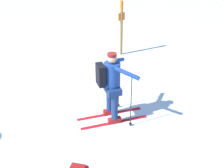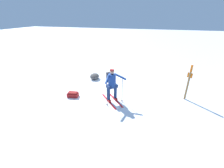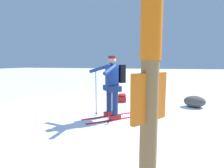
{
  "view_description": "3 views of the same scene",
  "coord_description": "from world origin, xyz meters",
  "px_view_note": "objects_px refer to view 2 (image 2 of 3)",
  "views": [
    {
      "loc": [
        3.14,
        -4.84,
        4.25
      ],
      "look_at": [
        0.77,
        0.64,
        0.92
      ],
      "focal_mm": 50.0,
      "sensor_mm": 36.0,
      "label": 1
    },
    {
      "loc": [
        6.99,
        2.44,
        3.94
      ],
      "look_at": [
        0.77,
        0.64,
        0.92
      ],
      "focal_mm": 24.0,
      "sensor_mm": 36.0,
      "label": 2
    },
    {
      "loc": [
        -0.47,
        5.02,
        1.47
      ],
      "look_at": [
        0.77,
        0.64,
        0.92
      ],
      "focal_mm": 28.0,
      "sensor_mm": 36.0,
      "label": 3
    }
  ],
  "objects_px": {
    "skier": "(112,83)",
    "trail_marker": "(189,80)",
    "dropped_backpack": "(73,95)",
    "rock_boulder": "(95,76)"
  },
  "relations": [
    {
      "from": "skier",
      "to": "trail_marker",
      "type": "bearing_deg",
      "value": 108.4
    },
    {
      "from": "skier",
      "to": "trail_marker",
      "type": "relative_size",
      "value": 0.91
    },
    {
      "from": "skier",
      "to": "dropped_backpack",
      "type": "height_order",
      "value": "skier"
    },
    {
      "from": "dropped_backpack",
      "to": "trail_marker",
      "type": "distance_m",
      "value": 5.86
    },
    {
      "from": "skier",
      "to": "dropped_backpack",
      "type": "bearing_deg",
      "value": -84.24
    },
    {
      "from": "skier",
      "to": "trail_marker",
      "type": "xyz_separation_m",
      "value": [
        -1.18,
        3.54,
        0.11
      ]
    },
    {
      "from": "dropped_backpack",
      "to": "rock_boulder",
      "type": "relative_size",
      "value": 0.87
    },
    {
      "from": "trail_marker",
      "to": "rock_boulder",
      "type": "height_order",
      "value": "trail_marker"
    },
    {
      "from": "skier",
      "to": "dropped_backpack",
      "type": "distance_m",
      "value": 2.24
    },
    {
      "from": "dropped_backpack",
      "to": "rock_boulder",
      "type": "xyz_separation_m",
      "value": [
        -2.54,
        0.19,
        0.06
      ]
    }
  ]
}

